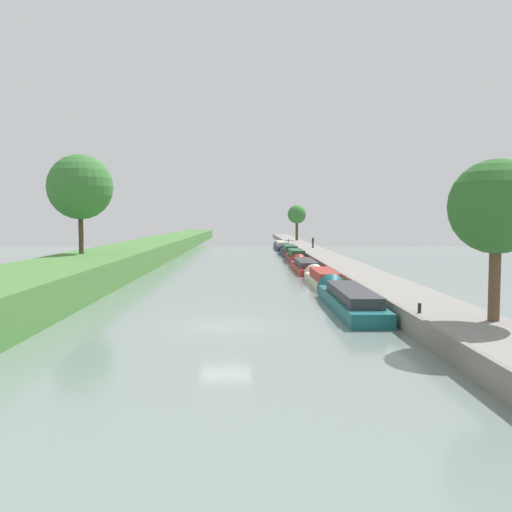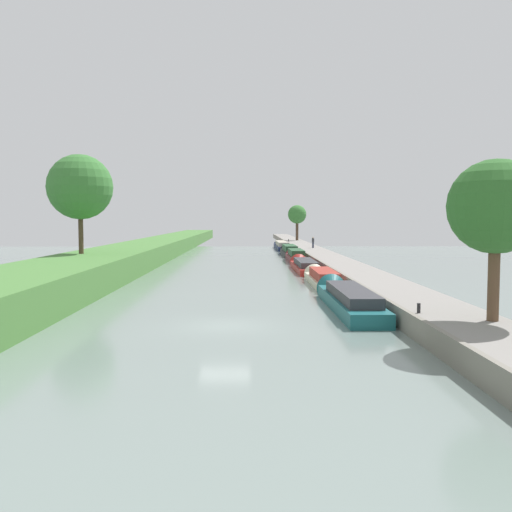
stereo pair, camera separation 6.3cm
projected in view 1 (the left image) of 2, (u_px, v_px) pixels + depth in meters
ground_plane at (226, 326)px, 27.72m from camera, size 160.00×160.00×0.00m
right_towpath at (436, 315)px, 27.86m from camera, size 3.73×260.00×1.01m
stone_quay at (396, 315)px, 27.83m from camera, size 0.25×260.00×1.06m
narrowboat_teal at (348, 299)px, 33.28m from camera, size 2.17×13.27×2.06m
narrowboat_cream at (322, 278)px, 45.45m from camera, size 1.96×10.87×1.90m
narrowboat_red at (304, 266)px, 57.77m from camera, size 2.09×13.04×1.99m
narrowboat_maroon at (295, 256)px, 69.89m from camera, size 1.93×10.56×2.06m
narrowboat_black at (289, 251)px, 81.67m from camera, size 2.00×13.09×2.15m
narrowboat_navy at (281, 246)px, 98.23m from camera, size 1.86×16.64×1.94m
tree_rightbank_near at (497, 207)px, 23.19m from camera, size 3.96×3.96×6.80m
tree_rightbank_midnear at (297, 215)px, 111.22m from camera, size 3.69×3.69×7.05m
tree_leftbank_downstream at (80, 187)px, 49.57m from camera, size 5.79×5.79×8.87m
person_walking at (313, 242)px, 82.25m from camera, size 0.34×0.34×1.66m
mooring_bollard_near at (420, 308)px, 25.45m from camera, size 0.16×0.16×0.45m
mooring_bollard_far at (288, 240)px, 105.64m from camera, size 0.16×0.16×0.45m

